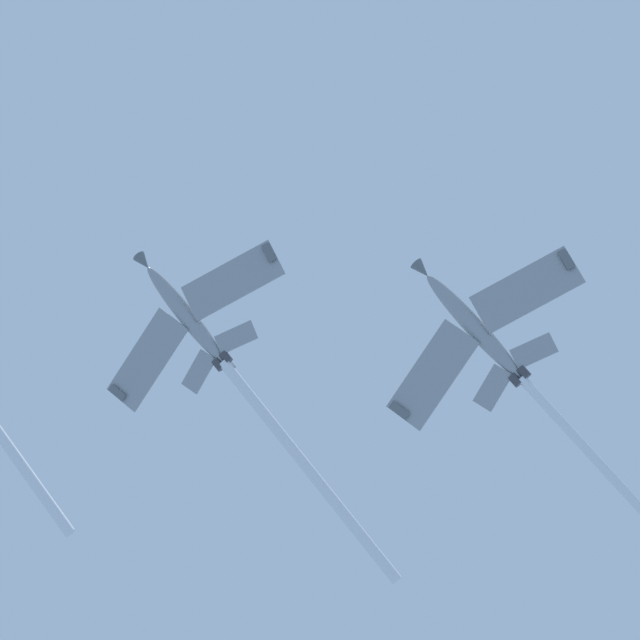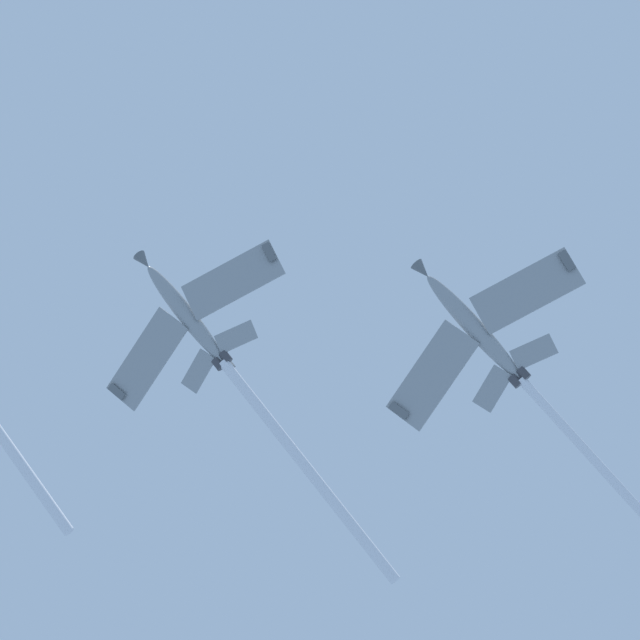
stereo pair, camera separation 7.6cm
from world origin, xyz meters
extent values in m
cylinder|color=white|center=(-27.13, -0.02, 108.25)|extent=(18.50, 10.58, 10.69)
ellipsoid|color=gray|center=(-20.02, 19.71, 106.78)|extent=(10.87, 6.64, 6.44)
cone|color=#595E60|center=(-14.65, 16.95, 109.70)|extent=(2.29, 1.96, 1.78)
ellipsoid|color=black|center=(-18.57, 18.97, 108.24)|extent=(3.05, 2.22, 2.03)
cube|color=gray|center=(-18.19, 24.74, 106.35)|extent=(5.30, 9.52, 1.74)
cube|color=#595E60|center=(-16.61, 28.53, 106.32)|extent=(1.79, 1.06, 0.89)
cube|color=gray|center=(-23.04, 15.31, 106.35)|extent=(8.43, 8.96, 1.74)
cube|color=#595E60|center=(-25.20, 11.81, 106.32)|extent=(1.72, 1.63, 0.89)
cube|color=gray|center=(-22.98, 23.80, 104.61)|extent=(2.25, 3.82, 0.93)
cube|color=gray|center=(-25.06, 19.74, 104.61)|extent=(3.75, 3.74, 0.93)
cube|color=#595E60|center=(-24.40, 21.97, 105.96)|extent=(3.09, 1.71, 3.56)
cylinder|color=#38383D|center=(-24.42, 22.48, 104.17)|extent=(1.48, 1.28, 1.16)
cylinder|color=#38383D|center=(-24.83, 21.68, 104.17)|extent=(1.48, 1.28, 1.16)
cylinder|color=white|center=(-34.50, 27.16, 98.81)|extent=(20.23, 11.02, 11.40)
ellipsoid|color=gray|center=(-26.68, 43.88, 99.70)|extent=(10.92, 6.72, 6.22)
cone|color=#595E60|center=(-21.28, 41.06, 102.48)|extent=(2.29, 1.97, 1.76)
ellipsoid|color=black|center=(-25.21, 43.11, 101.12)|extent=(3.05, 2.24, 1.98)
cube|color=gray|center=(-24.84, 48.90, 99.28)|extent=(5.37, 9.54, 1.68)
cube|color=#595E60|center=(-23.24, 52.68, 99.26)|extent=(1.80, 1.07, 0.86)
cube|color=gray|center=(-29.74, 39.49, 99.28)|extent=(8.48, 8.97, 1.68)
cube|color=#595E60|center=(-31.92, 36.01, 99.26)|extent=(1.73, 1.64, 0.86)
cube|color=gray|center=(-29.67, 48.00, 97.63)|extent=(2.28, 3.83, 0.89)
cube|color=gray|center=(-31.77, 43.96, 97.63)|extent=(3.76, 3.74, 0.89)
cube|color=#595E60|center=(-31.07, 46.16, 98.98)|extent=(3.05, 1.70, 3.54)
cylinder|color=#38383D|center=(-31.12, 46.70, 97.20)|extent=(1.47, 1.28, 1.14)
cylinder|color=#38383D|center=(-31.53, 45.90, 97.20)|extent=(1.47, 1.28, 1.14)
cylinder|color=white|center=(-40.74, 51.20, 92.36)|extent=(19.14, 10.46, 10.22)
camera|label=1|loc=(-9.03, 35.35, 1.76)|focal=66.17mm
camera|label=2|loc=(-9.01, 35.28, 1.76)|focal=66.17mm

